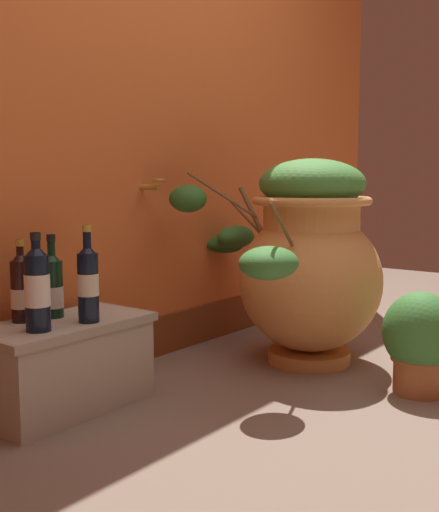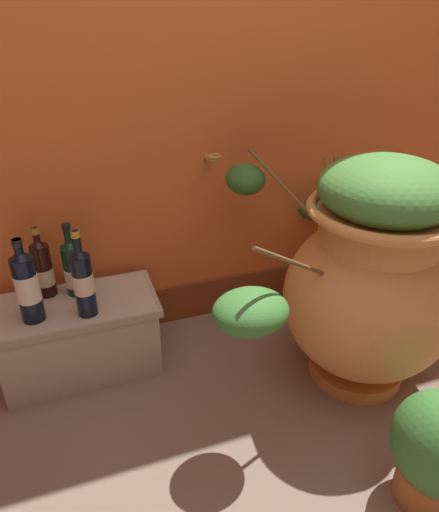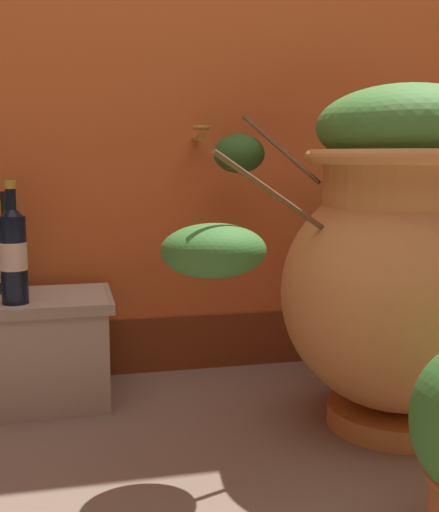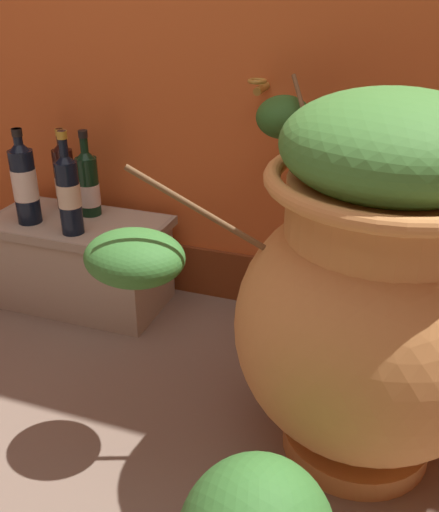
{
  "view_description": "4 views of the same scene",
  "coord_description": "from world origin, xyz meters",
  "px_view_note": "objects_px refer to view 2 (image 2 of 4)",
  "views": [
    {
      "loc": [
        -1.86,
        -0.82,
        0.8
      ],
      "look_at": [
        0.03,
        0.63,
        0.51
      ],
      "focal_mm": 44.29,
      "sensor_mm": 36.0,
      "label": 1
    },
    {
      "loc": [
        -0.46,
        -0.63,
        1.28
      ],
      "look_at": [
        0.04,
        0.79,
        0.48
      ],
      "focal_mm": 31.95,
      "sensor_mm": 36.0,
      "label": 2
    },
    {
      "loc": [
        -0.32,
        -1.01,
        0.71
      ],
      "look_at": [
        0.11,
        0.82,
        0.42
      ],
      "focal_mm": 46.32,
      "sensor_mm": 36.0,
      "label": 3
    },
    {
      "loc": [
        0.57,
        -0.66,
        1.1
      ],
      "look_at": [
        0.06,
        0.77,
        0.34
      ],
      "focal_mm": 41.26,
      "sensor_mm": 36.0,
      "label": 4
    }
  ],
  "objects_px": {
    "terracotta_urn": "(366,276)",
    "wine_bottle_right": "(27,284)",
    "wine_bottle_left": "(43,267)",
    "wine_bottle_middle": "(73,267)",
    "wine_bottle_back": "(83,279)"
  },
  "relations": [
    {
      "from": "terracotta_urn",
      "to": "wine_bottle_middle",
      "type": "relative_size",
      "value": 3.23
    },
    {
      "from": "wine_bottle_right",
      "to": "wine_bottle_back",
      "type": "bearing_deg",
      "value": -8.68
    },
    {
      "from": "wine_bottle_right",
      "to": "wine_bottle_left",
      "type": "bearing_deg",
      "value": 72.49
    },
    {
      "from": "wine_bottle_left",
      "to": "terracotta_urn",
      "type": "bearing_deg",
      "value": -23.59
    },
    {
      "from": "terracotta_urn",
      "to": "wine_bottle_left",
      "type": "height_order",
      "value": "terracotta_urn"
    },
    {
      "from": "terracotta_urn",
      "to": "wine_bottle_right",
      "type": "relative_size",
      "value": 3.0
    },
    {
      "from": "terracotta_urn",
      "to": "wine_bottle_middle",
      "type": "height_order",
      "value": "terracotta_urn"
    },
    {
      "from": "wine_bottle_left",
      "to": "wine_bottle_back",
      "type": "relative_size",
      "value": 0.85
    },
    {
      "from": "wine_bottle_middle",
      "to": "wine_bottle_back",
      "type": "bearing_deg",
      "value": -80.02
    },
    {
      "from": "wine_bottle_left",
      "to": "wine_bottle_middle",
      "type": "height_order",
      "value": "wine_bottle_middle"
    },
    {
      "from": "wine_bottle_middle",
      "to": "wine_bottle_right",
      "type": "height_order",
      "value": "wine_bottle_right"
    },
    {
      "from": "terracotta_urn",
      "to": "wine_bottle_back",
      "type": "distance_m",
      "value": 1.01
    },
    {
      "from": "wine_bottle_right",
      "to": "wine_bottle_back",
      "type": "height_order",
      "value": "wine_bottle_back"
    },
    {
      "from": "terracotta_urn",
      "to": "wine_bottle_left",
      "type": "xyz_separation_m",
      "value": [
        -1.1,
        0.48,
        -0.01
      ]
    },
    {
      "from": "terracotta_urn",
      "to": "wine_bottle_right",
      "type": "height_order",
      "value": "terracotta_urn"
    }
  ]
}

